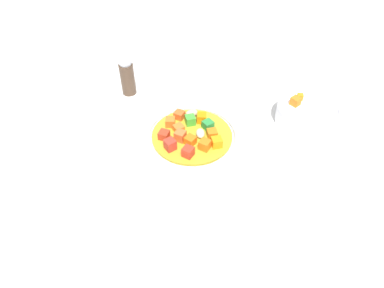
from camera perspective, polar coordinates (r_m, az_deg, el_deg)
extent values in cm
cube|color=silver|center=(57.33, 0.00, -2.42)|extent=(140.00, 140.00, 2.00)
cylinder|color=white|center=(55.18, 0.00, -0.30)|extent=(15.03, 15.03, 3.98)
torus|color=white|center=(53.61, 0.00, 1.43)|extent=(15.04, 15.04, 0.91)
cylinder|color=gold|center=(53.66, 0.00, 1.37)|extent=(12.49, 12.49, 0.40)
cube|color=orange|center=(51.69, 0.10, 0.58)|extent=(2.00, 2.00, 1.25)
cube|color=orange|center=(55.44, 1.61, 4.31)|extent=(1.57, 1.57, 1.47)
cube|color=orange|center=(53.91, -2.21, 2.61)|extent=(2.06, 2.06, 1.03)
cube|color=red|center=(49.83, -0.18, -1.34)|extent=(1.94, 1.94, 1.47)
cube|color=orange|center=(54.84, -3.58, 3.63)|extent=(1.62, 1.62, 1.37)
cube|color=#2A893B|center=(54.41, 2.63, 3.19)|extent=(2.08, 2.08, 1.24)
cube|color=green|center=(55.04, -0.29, 3.96)|extent=(1.91, 1.91, 1.44)
cube|color=orange|center=(50.94, 2.13, -0.12)|extent=(1.92, 1.92, 1.46)
cube|color=red|center=(52.77, -4.62, 1.51)|extent=(1.75, 1.75, 1.25)
cube|color=red|center=(50.88, -3.61, -0.10)|extent=(2.07, 2.07, 1.66)
ellipsoid|color=beige|center=(53.35, 1.43, 2.02)|extent=(2.28, 1.72, 0.94)
cube|color=orange|center=(51.43, 4.08, 0.29)|extent=(1.88, 1.88, 1.43)
cube|color=#E55B24|center=(56.23, -2.09, 4.81)|extent=(1.88, 1.88, 1.22)
cube|color=orange|center=(52.98, 3.33, 1.78)|extent=(1.86, 1.86, 1.21)
cube|color=orange|center=(52.28, -1.94, 1.37)|extent=(1.88, 1.88, 1.53)
ellipsoid|color=beige|center=(56.49, -0.03, 5.07)|extent=(2.11, 2.43, 1.23)
cylinder|color=silver|center=(54.59, -15.13, -5.43)|extent=(8.66, 8.47, 0.81)
ellipsoid|color=silver|center=(47.84, -8.94, -14.16)|extent=(3.88, 3.85, 0.77)
cylinder|color=white|center=(64.70, 18.48, 4.48)|extent=(11.08, 11.08, 3.21)
torus|color=white|center=(63.61, 18.84, 5.73)|extent=(11.19, 11.19, 0.89)
cube|color=orange|center=(65.07, 17.34, 7.43)|extent=(1.04, 1.04, 1.02)
cube|color=orange|center=(63.38, 16.66, 6.76)|extent=(2.08, 2.08, 1.47)
cylinder|color=#4C3828|center=(68.84, -10.53, 10.45)|extent=(2.74, 2.74, 6.31)
sphere|color=silver|center=(66.85, -10.95, 13.13)|extent=(2.47, 2.47, 2.47)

